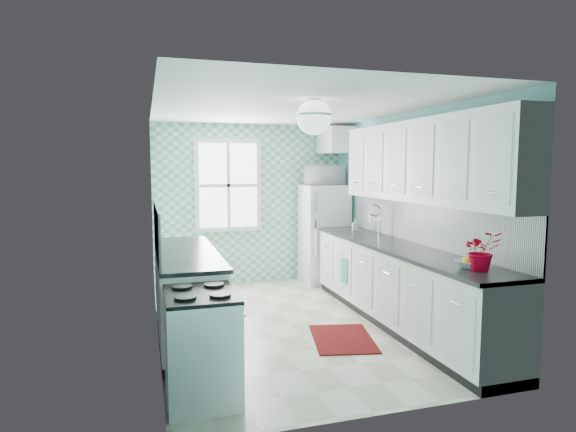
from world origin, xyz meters
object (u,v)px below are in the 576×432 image
object	(u,v)px
stove	(202,343)
potted_plant	(482,251)
sink	(369,236)
fruit_bowl	(473,264)
ceiling_light	(314,117)
fridge	(324,234)
microwave	(324,175)

from	to	relation	value
stove	potted_plant	xyz separation A→B (m)	(2.40, -0.26, 0.67)
sink	fruit_bowl	bearing A→B (deg)	-91.69
ceiling_light	potted_plant	world-z (taller)	ceiling_light
stove	potted_plant	distance (m)	2.50
sink	fruit_bowl	world-z (taller)	sink
ceiling_light	fruit_bowl	size ratio (longest dim) A/B	1.27
fruit_bowl	potted_plant	bearing A→B (deg)	-90.00
fridge	microwave	world-z (taller)	microwave
potted_plant	microwave	distance (m)	3.66
fruit_bowl	potted_plant	world-z (taller)	potted_plant
potted_plant	fridge	bearing A→B (deg)	91.43
fridge	potted_plant	size ratio (longest dim) A/B	4.43
stove	microwave	world-z (taller)	microwave
stove	potted_plant	size ratio (longest dim) A/B	2.40
ceiling_light	sink	world-z (taller)	ceiling_light
fruit_bowl	sink	bearing A→B (deg)	89.88
fridge	microwave	size ratio (longest dim) A/B	2.80
stove	fruit_bowl	bearing A→B (deg)	-4.00
sink	fruit_bowl	distance (m)	2.09
ceiling_light	stove	bearing A→B (deg)	-148.54
fruit_bowl	potted_plant	xyz separation A→B (m)	(0.00, -0.11, 0.14)
sink	fruit_bowl	xyz separation A→B (m)	(-0.00, -2.09, 0.04)
fridge	fruit_bowl	bearing A→B (deg)	-86.61
fridge	microwave	xyz separation A→B (m)	(0.00, 0.00, 0.93)
sink	microwave	world-z (taller)	microwave
stove	microwave	distance (m)	4.26
fridge	sink	bearing A→B (deg)	-84.24
ceiling_light	fruit_bowl	distance (m)	2.01
ceiling_light	sink	size ratio (longest dim) A/B	0.66
fridge	ceiling_light	bearing A→B (deg)	-111.08
fridge	stove	size ratio (longest dim) A/B	1.84
ceiling_light	fridge	bearing A→B (deg)	67.01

